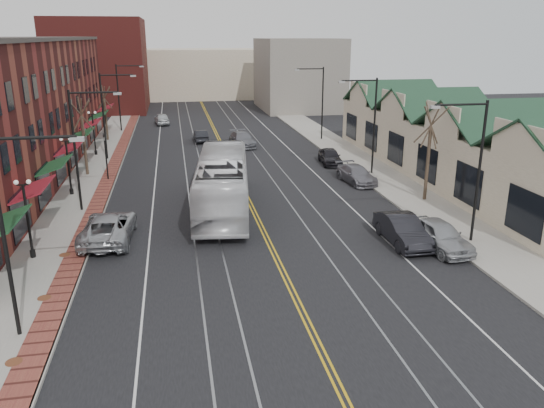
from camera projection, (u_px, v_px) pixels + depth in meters
name	position (u px, v px, depth m)	size (l,w,h in m)	color
ground	(302.00, 311.00, 23.04)	(160.00, 160.00, 0.00)	black
sidewalk_left	(83.00, 194.00, 39.67)	(4.00, 120.00, 0.15)	gray
sidewalk_right	(386.00, 179.00, 43.84)	(4.00, 120.00, 0.15)	gray
building_left	(0.00, 111.00, 43.37)	(10.00, 50.00, 11.00)	maroon
building_right	(456.00, 150.00, 44.21)	(8.00, 36.00, 4.60)	#BDAF91
backdrop_left	(100.00, 65.00, 83.71)	(14.00, 18.00, 14.00)	maroon
backdrop_mid	(198.00, 73.00, 101.31)	(22.00, 14.00, 9.00)	#BDAF91
backdrop_right	(298.00, 74.00, 84.87)	(12.00, 16.00, 11.00)	slate
streetlight_l_0	(14.00, 217.00, 19.60)	(3.33, 0.25, 8.00)	black
streetlight_l_1	(81.00, 138.00, 34.59)	(3.33, 0.25, 8.00)	black
streetlight_l_2	(108.00, 107.00, 49.58)	(3.33, 0.25, 8.00)	black
streetlight_l_3	(122.00, 91.00, 64.56)	(3.33, 0.25, 8.00)	black
streetlight_r_0	(473.00, 158.00, 29.06)	(3.33, 0.25, 8.00)	black
streetlight_r_1	(370.00, 116.00, 44.05)	(3.33, 0.25, 8.00)	black
streetlight_r_2	(319.00, 96.00, 59.04)	(3.33, 0.25, 8.00)	black
lamppost_l_1	(28.00, 221.00, 27.64)	(0.84, 0.28, 4.27)	black
lamppost_l_2	(69.00, 167.00, 38.89)	(0.84, 0.28, 4.27)	black
lamppost_l_3	(94.00, 134.00, 52.00)	(0.84, 0.28, 4.27)	black
tree_left_near	(83.00, 135.00, 44.16)	(1.78, 1.37, 6.48)	#382B21
tree_left_far	(105.00, 112.00, 59.22)	(1.66, 1.28, 6.02)	#382B21
tree_right_mid	(429.00, 150.00, 37.19)	(1.90, 1.46, 6.93)	#382B21
manhole_near	(14.00, 362.00, 19.17)	(0.60, 0.60, 0.02)	#592D19
manhole_mid	(44.00, 298.00, 23.86)	(0.60, 0.60, 0.02)	#592D19
manhole_far	(65.00, 255.00, 28.54)	(0.60, 0.60, 0.02)	#592D19
traffic_signal	(106.00, 153.00, 42.97)	(0.18, 0.15, 3.80)	black
transit_bus	(223.00, 183.00, 35.84)	(3.24, 13.85, 3.86)	silver
parked_suv	(108.00, 227.00, 30.69)	(2.75, 5.97, 1.66)	#A8AAAF
parked_car_a	(439.00, 235.00, 29.51)	(1.94, 4.81, 1.64)	#A1A3A7
parked_car_b	(402.00, 230.00, 30.30)	(1.73, 4.95, 1.63)	black
parked_car_c	(356.00, 174.00, 42.88)	(1.95, 4.79, 1.39)	slate
parked_car_d	(330.00, 156.00, 49.14)	(1.73, 4.29, 1.46)	black
distant_car_left	(201.00, 136.00, 59.53)	(1.40, 4.01, 1.32)	black
distant_car_right	(242.00, 139.00, 57.08)	(2.13, 5.23, 1.52)	slate
distant_car_far	(162.00, 119.00, 71.10)	(1.80, 4.46, 1.52)	#BABEC2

